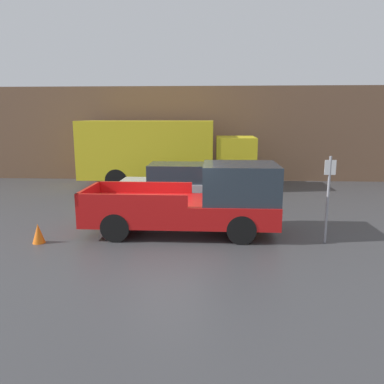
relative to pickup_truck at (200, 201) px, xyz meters
name	(u,v)px	position (x,y,z in m)	size (l,w,h in m)	color
ground_plane	(172,235)	(-0.81, -0.28, -0.99)	(60.00, 60.00, 0.00)	#3D3D3F
building_wall	(192,134)	(-0.81, 9.69, 1.54)	(28.00, 0.15, 5.05)	brown
pickup_truck	(200,201)	(0.00, 0.00, 0.00)	(5.66, 2.11, 2.11)	red
car	(179,185)	(-0.93, 3.44, -0.15)	(4.55, 1.85, 1.67)	#B7BABF
delivery_truck	(162,151)	(-2.12, 7.41, 0.79)	(8.42, 2.60, 3.26)	gold
parking_sign	(328,195)	(3.52, -0.72, 0.37)	(0.30, 0.07, 2.42)	gray
newspaper_box	(92,171)	(-6.33, 9.37, -0.48)	(0.45, 0.40, 1.02)	red
traffic_cone	(38,233)	(-4.43, -1.19, -0.72)	(0.34, 0.34, 0.55)	orange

